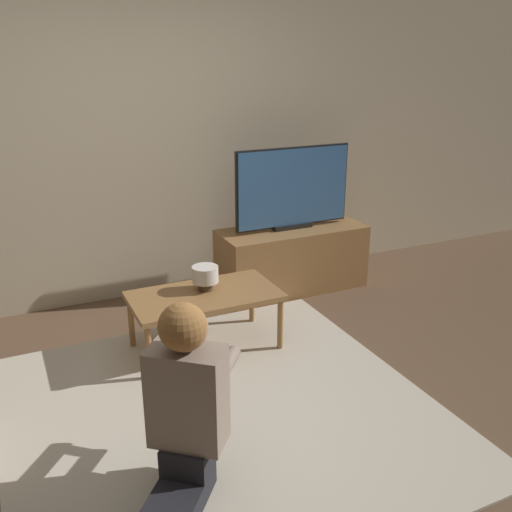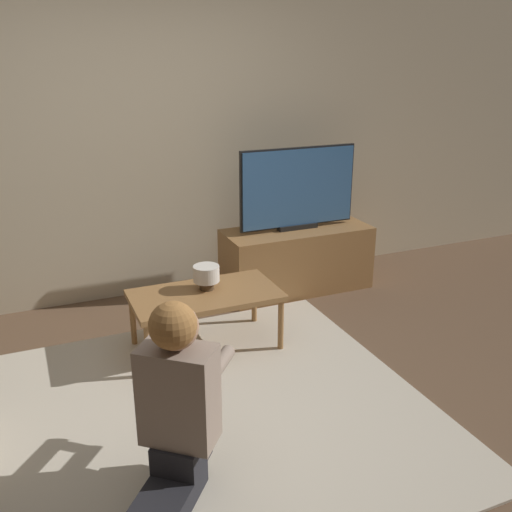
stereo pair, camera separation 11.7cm
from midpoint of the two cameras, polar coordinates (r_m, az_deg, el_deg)
ground_plane at (r=3.41m, az=-4.39°, el=-15.46°), size 10.00×10.00×0.00m
wall_back at (r=4.69m, az=-13.44°, el=11.15°), size 10.00×0.06×2.60m
rug at (r=3.40m, az=-4.40°, el=-15.35°), size 2.37×2.36×0.02m
tv_stand at (r=4.93m, az=2.90°, el=-0.26°), size 1.26×0.50×0.55m
tv at (r=4.76m, az=3.01°, el=6.80°), size 1.03×0.08×0.69m
coffee_table at (r=3.90m, az=-6.02°, el=-4.32°), size 1.00×0.55×0.42m
person_kneeling at (r=2.65m, az=-8.32°, el=-14.14°), size 0.72×0.80×0.95m
table_lamp at (r=3.90m, az=-5.95°, el=-1.99°), size 0.18×0.18×0.17m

